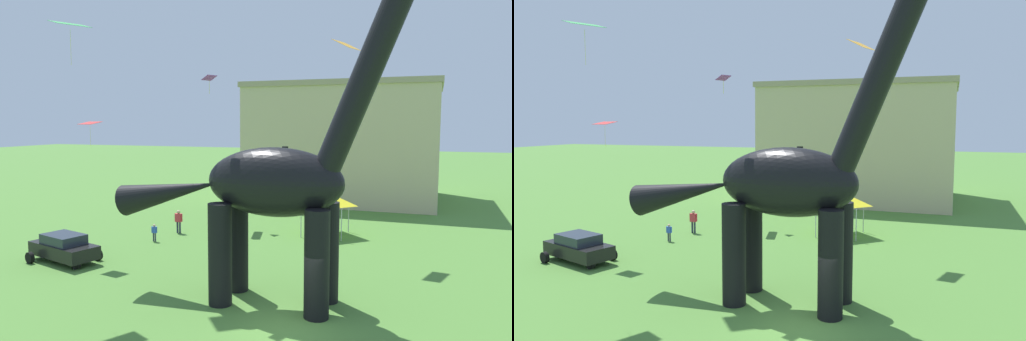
# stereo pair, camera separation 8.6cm
# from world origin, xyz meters

# --- Properties ---
(ground_plane) EXTENTS (240.00, 240.00, 0.00)m
(ground_plane) POSITION_xyz_m (0.00, 0.00, 0.00)
(ground_plane) COLOR #4C7F33
(dinosaur_sculpture) EXTENTS (13.75, 2.91, 14.37)m
(dinosaur_sculpture) POSITION_xyz_m (-1.25, 2.25, 5.20)
(dinosaur_sculpture) COLOR black
(dinosaur_sculpture) RESTS_ON ground_plane
(parked_sedan_left) EXTENTS (4.53, 2.86, 1.55)m
(parked_sedan_left) POSITION_xyz_m (-13.97, 4.10, 0.81)
(parked_sedan_left) COLOR black
(parked_sedan_left) RESTS_ON ground_plane
(person_far_spectator) EXTENTS (0.42, 0.19, 1.13)m
(person_far_spectator) POSITION_xyz_m (-11.79, 9.83, 0.68)
(person_far_spectator) COLOR #2D3347
(person_far_spectator) RESTS_ON ground_plane
(person_watching_child) EXTENTS (0.60, 0.26, 1.60)m
(person_watching_child) POSITION_xyz_m (-11.51, 12.50, 0.97)
(person_watching_child) COLOR #2D3347
(person_watching_child) RESTS_ON ground_plane
(festival_canopy_tent) EXTENTS (3.15, 3.15, 3.00)m
(festival_canopy_tent) POSITION_xyz_m (-1.83, 15.49, 2.54)
(festival_canopy_tent) COLOR #B2B2B7
(festival_canopy_tent) RESTS_ON ground_plane
(kite_mid_center) EXTENTS (0.59, 0.71, 0.80)m
(kite_mid_center) POSITION_xyz_m (-4.23, 2.47, 9.59)
(kite_mid_center) COLOR purple
(kite_near_low) EXTENTS (1.62, 1.99, 0.61)m
(kite_near_low) POSITION_xyz_m (-0.08, 12.61, 12.24)
(kite_near_low) COLOR orange
(kite_far_right) EXTENTS (0.54, 0.54, 0.63)m
(kite_far_right) POSITION_xyz_m (-5.22, 17.12, 5.61)
(kite_far_right) COLOR black
(kite_near_high) EXTENTS (1.30, 1.07, 1.41)m
(kite_near_high) POSITION_xyz_m (-13.35, 5.84, 7.63)
(kite_near_high) COLOR red
(kite_mid_left) EXTENTS (2.06, 2.21, 0.62)m
(kite_mid_left) POSITION_xyz_m (-8.10, 15.47, 4.99)
(kite_mid_left) COLOR black
(kite_far_left) EXTENTS (1.75, 1.93, 1.96)m
(kite_far_left) POSITION_xyz_m (-10.36, 1.02, 12.02)
(kite_far_left) COLOR green
(background_building_block) EXTENTS (17.91, 14.22, 11.42)m
(background_building_block) POSITION_xyz_m (-3.41, 32.52, 5.72)
(background_building_block) COLOR #CCB78E
(background_building_block) RESTS_ON ground_plane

